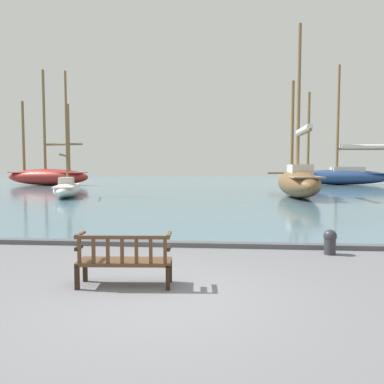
% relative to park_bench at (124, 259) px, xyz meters
% --- Properties ---
extents(ground_plane, '(160.00, 160.00, 0.00)m').
position_rel_park_bench_xyz_m(ground_plane, '(0.76, -0.54, -0.47)').
color(ground_plane, slate).
extents(harbor_water, '(100.00, 80.00, 0.08)m').
position_rel_park_bench_xyz_m(harbor_water, '(0.76, 43.46, -0.43)').
color(harbor_water, slate).
rests_on(harbor_water, ground).
extents(quay_edge_kerb, '(40.00, 0.30, 0.12)m').
position_rel_park_bench_xyz_m(quay_edge_kerb, '(0.76, 3.31, -0.41)').
color(quay_edge_kerb, '#4C4C50').
rests_on(quay_edge_kerb, ground).
extents(park_bench, '(1.63, 0.62, 0.92)m').
position_rel_park_bench_xyz_m(park_bench, '(0.00, 0.00, 0.00)').
color(park_bench, black).
rests_on(park_bench, ground).
extents(sailboat_centre_channel, '(3.34, 7.13, 8.28)m').
position_rel_park_bench_xyz_m(sailboat_centre_channel, '(-8.66, 17.85, 0.21)').
color(sailboat_centre_channel, silver).
rests_on(sailboat_centre_channel, harbor_water).
extents(sailboat_nearest_starboard, '(9.89, 4.33, 12.20)m').
position_rel_park_bench_xyz_m(sailboat_nearest_starboard, '(-17.12, 32.47, 0.71)').
color(sailboat_nearest_starboard, maroon).
rests_on(sailboat_nearest_starboard, harbor_water).
extents(sailboat_mid_starboard, '(13.73, 3.15, 12.99)m').
position_rel_park_bench_xyz_m(sailboat_mid_starboard, '(14.48, 36.17, 0.74)').
color(sailboat_mid_starboard, navy).
rests_on(sailboat_mid_starboard, harbor_water).
extents(sailboat_nearest_port, '(2.56, 10.71, 11.24)m').
position_rel_park_bench_xyz_m(sailboat_nearest_port, '(6.58, 18.85, 0.71)').
color(sailboat_nearest_port, brown).
rests_on(sailboat_nearest_port, harbor_water).
extents(mooring_bollard, '(0.31, 0.31, 0.59)m').
position_rel_park_bench_xyz_m(mooring_bollard, '(4.20, 2.72, -0.15)').
color(mooring_bollard, '#2D2D33').
rests_on(mooring_bollard, ground).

